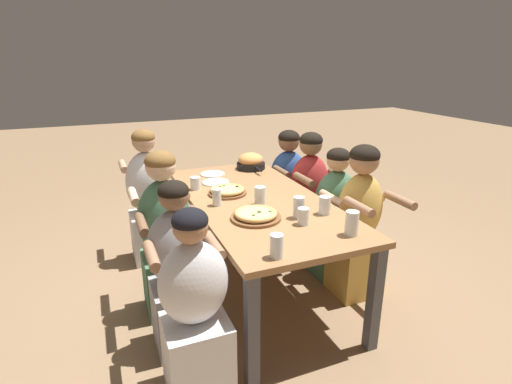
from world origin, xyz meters
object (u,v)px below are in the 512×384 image
at_px(empty_plate_b, 213,174).
at_px(diner_far_left, 288,188).
at_px(pizza_board_second, 227,191).
at_px(diner_far_midleft, 309,199).
at_px(drinking_glass_a, 299,208).
at_px(drinking_glass_h, 277,248).
at_px(drinking_glass_b, 352,223).
at_px(diner_near_left, 149,202).
at_px(empty_plate_a, 216,182).
at_px(diner_far_center, 334,219).
at_px(drinking_glass_e, 325,206).
at_px(diner_near_center, 166,240).
at_px(diner_near_midright, 179,275).
at_px(drinking_glass_g, 260,197).
at_px(drinking_glass_c, 303,216).
at_px(drinking_glass_d, 195,183).
at_px(diner_far_midright, 359,227).
at_px(skillet_bowl, 251,162).
at_px(drinking_glass_f, 217,198).
at_px(pizza_board_main, 256,215).

height_order(empty_plate_b, diner_far_left, diner_far_left).
relative_size(pizza_board_second, diner_far_midleft, 0.26).
relative_size(drinking_glass_a, drinking_glass_h, 1.10).
xyz_separation_m(drinking_glass_b, diner_near_left, (-1.61, -0.96, -0.29)).
bearing_deg(pizza_board_second, empty_plate_a, -179.77).
xyz_separation_m(drinking_glass_h, diner_far_center, (-0.85, 0.93, -0.32)).
bearing_deg(drinking_glass_e, empty_plate_a, -153.04).
bearing_deg(diner_near_center, diner_near_left, 90.00).
relative_size(drinking_glass_b, diner_near_midright, 0.14).
xyz_separation_m(drinking_glass_g, diner_near_midright, (0.29, -0.66, -0.32)).
distance_m(drinking_glass_a, drinking_glass_e, 0.19).
bearing_deg(diner_near_center, diner_far_left, 31.64).
distance_m(drinking_glass_g, diner_near_center, 0.72).
height_order(drinking_glass_c, diner_near_left, diner_near_left).
distance_m(drinking_glass_b, diner_far_midleft, 1.30).
bearing_deg(drinking_glass_d, drinking_glass_h, 5.23).
height_order(diner_near_midright, diner_near_left, diner_near_left).
xyz_separation_m(empty_plate_b, diner_far_midright, (1.07, 0.80, -0.21)).
bearing_deg(drinking_glass_e, diner_near_center, -113.85).
xyz_separation_m(pizza_board_second, empty_plate_a, (-0.30, -0.00, -0.02)).
height_order(empty_plate_a, diner_far_midright, diner_far_midright).
distance_m(drinking_glass_a, diner_near_midright, 0.86).
relative_size(diner_far_left, diner_near_left, 0.91).
height_order(diner_near_center, diner_far_midleft, diner_near_center).
xyz_separation_m(pizza_board_second, drinking_glass_h, (1.06, -0.08, 0.03)).
height_order(skillet_bowl, drinking_glass_a, skillet_bowl).
bearing_deg(pizza_board_second, diner_far_midleft, 104.90).
height_order(drinking_glass_a, drinking_glass_g, drinking_glass_a).
xyz_separation_m(drinking_glass_d, diner_near_midright, (0.81, -0.32, -0.31)).
bearing_deg(drinking_glass_f, drinking_glass_e, 55.32).
bearing_deg(empty_plate_b, drinking_glass_a, 11.47).
height_order(drinking_glass_a, drinking_glass_h, drinking_glass_a).
bearing_deg(drinking_glass_f, empty_plate_a, 164.28).
xyz_separation_m(skillet_bowl, diner_far_midright, (1.13, 0.41, -0.27)).
xyz_separation_m(empty_plate_b, drinking_glass_b, (1.52, 0.40, 0.07)).
xyz_separation_m(pizza_board_second, drinking_glass_g, (0.31, 0.14, 0.04)).
bearing_deg(skillet_bowl, empty_plate_b, -81.89).
relative_size(empty_plate_a, drinking_glass_h, 1.73).
distance_m(pizza_board_second, diner_far_midleft, 0.91).
relative_size(skillet_bowl, diner_far_midleft, 0.34).
distance_m(empty_plate_b, diner_near_midright, 1.31).
height_order(pizza_board_main, diner_far_midright, diner_far_midright).
relative_size(skillet_bowl, empty_plate_b, 1.80).
bearing_deg(drinking_glass_a, drinking_glass_g, -155.79).
distance_m(empty_plate_a, drinking_glass_e, 1.05).
distance_m(empty_plate_a, drinking_glass_h, 1.37).
distance_m(drinking_glass_e, diner_far_midleft, 0.97).
relative_size(drinking_glass_a, diner_near_left, 0.12).
bearing_deg(drinking_glass_c, drinking_glass_h, -45.73).
distance_m(empty_plate_b, drinking_glass_b, 1.58).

